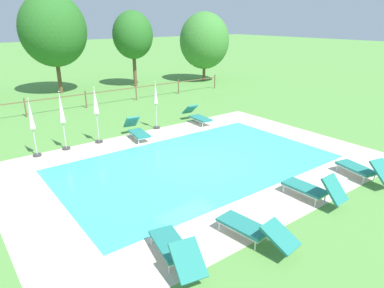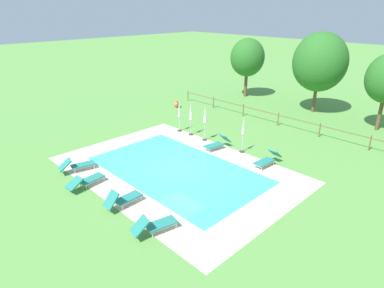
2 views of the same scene
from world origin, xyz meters
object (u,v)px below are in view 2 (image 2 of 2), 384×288
Objects in this scene: sun_lounger_south_far at (217,143)px; patio_umbrella_closed_row_west at (243,131)px; tree_far_west at (320,62)px; terracotta_urn_near_fence at (176,104)px; sun_lounger_north_far at (267,159)px; sun_lounger_north_mid at (87,180)px; sun_lounger_south_near_corner at (155,225)px; tree_centre at (247,58)px; patio_umbrella_closed_row_mid_west at (179,112)px; sun_lounger_north_near_steps at (78,165)px; patio_umbrella_closed_row_centre at (191,114)px; patio_umbrella_closed_row_mid_east at (205,118)px; sun_lounger_north_end at (123,199)px.

patio_umbrella_closed_row_west reaches higher than sun_lounger_south_far.
terracotta_urn_near_fence is at bearing -139.86° from tree_far_west.
sun_lounger_north_mid is at bearing -120.42° from sun_lounger_north_far.
tree_centre is (-11.07, 20.73, 3.58)m from sun_lounger_south_near_corner.
terracotta_urn_near_fence is (-4.70, 3.92, -1.08)m from patio_umbrella_closed_row_mid_west.
sun_lounger_north_mid is (1.96, -0.49, -0.02)m from sun_lounger_north_near_steps.
patio_umbrella_closed_row_centre is at bearing 99.72° from sun_lounger_north_mid.
sun_lounger_north_near_steps is at bearing -79.89° from tree_centre.
patio_umbrella_closed_row_mid_east is (1.42, -0.03, 0.09)m from patio_umbrella_closed_row_centre.
sun_lounger_north_mid is 1.12× the size of sun_lounger_north_end.
sun_lounger_north_mid is 5.47m from sun_lounger_south_near_corner.
sun_lounger_north_end is at bearing -57.12° from patio_umbrella_closed_row_mid_west.
tree_far_west is (9.37, 7.90, 3.96)m from terracotta_urn_near_fence.
sun_lounger_south_near_corner reaches higher than sun_lounger_north_near_steps.
patio_umbrella_closed_row_centre is (-6.71, 0.24, 1.19)m from sun_lounger_north_far.
patio_umbrella_closed_row_west is 5.68m from patio_umbrella_closed_row_mid_west.
sun_lounger_south_far reaches higher than sun_lounger_north_far.
patio_umbrella_closed_row_mid_east reaches higher than patio_umbrella_closed_row_west.
sun_lounger_south_far is 1.98m from patio_umbrella_closed_row_west.
sun_lounger_south_far is (-3.68, -0.29, 0.01)m from sun_lounger_north_far.
sun_lounger_north_end is at bearing -63.04° from patio_umbrella_closed_row_centre.
sun_lounger_north_mid is 9.77m from patio_umbrella_closed_row_west.
patio_umbrella_closed_row_west is 3.11m from patio_umbrella_closed_row_mid_east.
patio_umbrella_closed_row_west is at bearing 89.44° from sun_lounger_north_end.
patio_umbrella_closed_row_centre reaches higher than sun_lounger_south_far.
sun_lounger_north_mid is 1.04× the size of sun_lounger_south_near_corner.
patio_umbrella_closed_row_centre reaches higher than patio_umbrella_closed_row_west.
patio_umbrella_closed_row_centre is (-4.43, 8.70, 1.18)m from sun_lounger_north_end.
sun_lounger_north_near_steps is at bearing -66.27° from terracotta_urn_near_fence.
sun_lounger_south_far is at bearing -60.27° from tree_centre.
patio_umbrella_closed_row_centre is at bearing 177.94° from sun_lounger_north_far.
patio_umbrella_closed_row_west is 0.95× the size of patio_umbrella_closed_row_mid_east.
sun_lounger_north_far is 13.04m from tree_far_west.
patio_umbrella_closed_row_mid_east is at bearing -175.70° from patio_umbrella_closed_row_west.
patio_umbrella_closed_row_mid_east is (1.83, 8.52, 1.28)m from sun_lounger_north_near_steps.
sun_lounger_north_mid is 14.88m from terracotta_urn_near_fence.
sun_lounger_south_near_corner is at bearing -61.91° from tree_centre.
sun_lounger_north_near_steps is 10.10m from patio_umbrella_closed_row_west.
tree_centre reaches higher than sun_lounger_north_near_steps.
sun_lounger_south_near_corner is 12.07m from patio_umbrella_closed_row_mid_west.
patio_umbrella_closed_row_mid_east is 0.42× the size of tree_centre.
tree_centre reaches higher than terracotta_urn_near_fence.
patio_umbrella_closed_row_centre is at bearing 116.96° from sun_lounger_north_end.
patio_umbrella_closed_row_mid_east reaches higher than sun_lounger_south_far.
sun_lounger_north_far is at bearing 74.88° from sun_lounger_north_end.
sun_lounger_north_far is 8.64m from sun_lounger_south_near_corner.
patio_umbrella_closed_row_west reaches higher than sun_lounger_north_end.
tree_centre reaches higher than patio_umbrella_closed_row_centre.
patio_umbrella_closed_row_west reaches higher than sun_lounger_north_mid.
tree_centre is at bearing 112.40° from sun_lounger_north_end.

